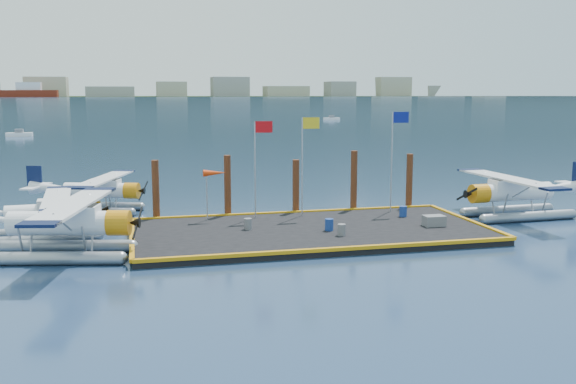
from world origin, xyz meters
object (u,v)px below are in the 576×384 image
seaplane_d (513,195)px  flagpole_yellow (305,151)px  flagpole_blue (395,146)px  piling_2 (296,189)px  crate (434,221)px  seaplane_a (66,227)px  drum_4 (403,211)px  windsock (214,174)px  seaplane_c (99,193)px  drum_1 (329,225)px  drum_0 (248,224)px  seaplane_b (51,215)px  piling_1 (228,188)px  piling_3 (354,183)px  drum_3 (342,230)px  piling_4 (409,183)px  flagpole_red (258,154)px  piling_0 (156,192)px

seaplane_d → flagpole_yellow: bearing=79.1°
flagpole_blue → piling_2: (-6.20, 1.60, -2.79)m
crate → piling_2: (-6.74, 6.40, 1.19)m
seaplane_a → drum_4: (19.74, 4.21, -0.88)m
windsock → seaplane_a: bearing=-143.5°
seaplane_c → seaplane_d: 27.55m
drum_1 → drum_0: bearing=162.5°
seaplane_b → piling_1: (10.37, 3.08, 0.72)m
seaplane_a → piling_3: size_ratio=2.43×
windsock → piling_3: size_ratio=0.73×
seaplane_b → crate: size_ratio=7.28×
drum_3 → windsock: bearing=136.2°
seaplane_a → piling_4: size_ratio=2.61×
drum_4 → flagpole_red: size_ratio=0.11×
seaplane_a → piling_4: bearing=121.6°
seaplane_c → flagpole_blue: flagpole_blue is taller
piling_0 → piling_3: 13.00m
piling_2 → piling_3: (4.00, 0.00, 0.25)m
drum_3 → drum_4: bearing=37.4°
seaplane_c → drum_1: (13.01, -10.78, -0.65)m
piling_2 → piling_3: size_ratio=0.88×
seaplane_a → piling_3: piling_3 is taller
seaplane_b → piling_4: 23.08m
piling_1 → piling_4: size_ratio=1.05×
crate → drum_0: bearing=171.5°
crate → flagpole_red: (-9.54, 4.80, 3.69)m
drum_3 → piling_1: 9.25m
flagpole_red → seaplane_a: bearing=-151.1°
flagpole_yellow → windsock: flagpole_yellow is taller
flagpole_blue → piling_4: bearing=41.6°
piling_0 → windsock: bearing=-24.7°
drum_4 → piling_4: size_ratio=0.17×
seaplane_c → drum_3: bearing=65.4°
flagpole_yellow → piling_0: flagpole_yellow is taller
seaplane_d → flagpole_red: (-16.45, 2.07, 2.84)m
seaplane_c → crate: seaplane_c is taller
drum_0 → drum_3: same height
drum_3 → piling_3: (3.33, 7.54, 1.43)m
drum_1 → crate: bearing=-2.0°
flagpole_blue → flagpole_red: bearing=180.0°
piling_0 → piling_4: (17.00, 0.00, 0.00)m
seaplane_c → flagpole_yellow: 14.58m
seaplane_b → piling_1: 10.84m
seaplane_d → piling_3: bearing=67.0°
seaplane_c → piling_4: piling_4 is taller
seaplane_d → piling_0: bearing=78.7°
windsock → piling_1: bearing=57.3°
seaplane_b → drum_1: seaplane_b is taller
seaplane_d → flagpole_yellow: (-13.46, 2.07, 2.95)m
drum_3 → piling_0: bearing=142.1°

